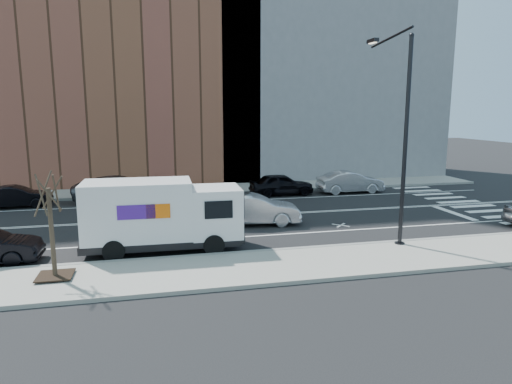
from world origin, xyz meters
name	(u,v)px	position (x,y,z in m)	size (l,w,h in m)	color
ground	(218,217)	(0.00, 0.00, 0.00)	(120.00, 120.00, 0.00)	black
sidewalk_near	(252,268)	(0.00, -8.80, 0.07)	(44.00, 3.60, 0.15)	gray
sidewalk_far	(201,189)	(0.00, 8.80, 0.07)	(44.00, 3.60, 0.15)	gray
curb_near	(242,253)	(0.00, -7.00, 0.08)	(44.00, 0.25, 0.17)	gray
curb_far	(204,193)	(0.00, 7.00, 0.08)	(44.00, 0.25, 0.17)	gray
crosswalk	(466,204)	(16.00, 0.00, 0.00)	(3.00, 14.00, 0.01)	white
road_markings	(218,217)	(0.00, 0.00, 0.00)	(40.00, 8.60, 0.01)	white
bldg_brick	(90,46)	(-8.00, 15.60, 11.00)	(26.00, 10.00, 22.00)	brown
bldg_concrete	(323,30)	(12.00, 15.60, 13.00)	(20.00, 10.00, 26.00)	slate
streetlight	(400,131)	(7.00, -6.91, 5.08)	(0.44, 4.02, 9.34)	black
street_tree	(52,242)	(-7.00, -8.40, 1.45)	(1.20, 1.20, 3.75)	black
fedex_van	(162,214)	(-3.20, -5.60, 1.60)	(6.73, 2.51, 3.05)	black
far_parked_b	(17,197)	(-11.74, 5.35, 0.67)	(1.42, 4.08, 1.35)	black
far_parked_c	(121,188)	(-5.60, 6.00, 0.83)	(2.76, 5.99, 1.66)	#53545B
far_parked_d	(170,190)	(-2.40, 5.63, 0.69)	(1.93, 4.75, 1.38)	navy
far_parked_e	(281,184)	(5.33, 5.65, 0.77)	(1.81, 4.50, 1.53)	black
far_parked_f	(350,182)	(10.46, 5.41, 0.78)	(1.66, 4.75, 1.57)	#B1B1B6
driving_sedan	(254,209)	(1.59, -2.05, 0.80)	(1.70, 4.87, 1.60)	#AEAEB3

